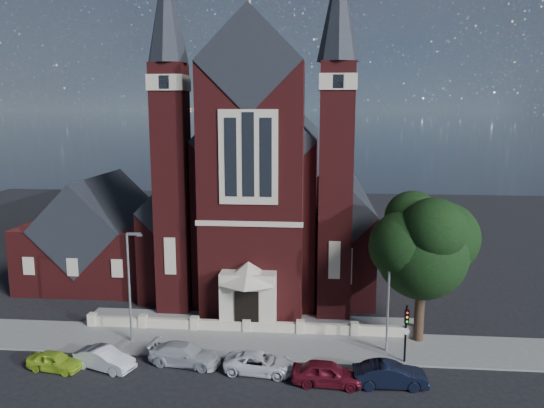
{
  "coord_description": "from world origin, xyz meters",
  "views": [
    {
      "loc": [
        5.19,
        -30.67,
        16.44
      ],
      "look_at": [
        1.4,
        12.0,
        8.83
      ],
      "focal_mm": 35.0,
      "sensor_mm": 36.0,
      "label": 1
    }
  ],
  "objects": [
    {
      "name": "ground",
      "position": [
        0.0,
        15.0,
        0.0
      ],
      "size": [
        120.0,
        120.0,
        0.0
      ],
      "primitive_type": "plane",
      "color": "black",
      "rests_on": "ground"
    },
    {
      "name": "car_silver_a",
      "position": [
        -8.36,
        0.01,
        0.68
      ],
      "size": [
        4.36,
        2.67,
        1.36
      ],
      "primitive_type": "imported",
      "rotation": [
        0.0,
        0.0,
        1.25
      ],
      "color": "silver",
      "rests_on": "ground"
    },
    {
      "name": "forecourt_paving",
      "position": [
        0.0,
        8.5,
        0.0
      ],
      "size": [
        26.0,
        3.0,
        0.14
      ],
      "primitive_type": "cube",
      "color": "slate",
      "rests_on": "ground"
    },
    {
      "name": "parish_hall",
      "position": [
        -16.0,
        18.0,
        4.01
      ],
      "size": [
        12.0,
        12.2,
        10.24
      ],
      "color": "#501516",
      "rests_on": "ground"
    },
    {
      "name": "church",
      "position": [
        -0.0,
        22.94,
        8.19
      ],
      "size": [
        20.01,
        34.9,
        29.2
      ],
      "color": "#501516",
      "rests_on": "ground"
    },
    {
      "name": "street_lamp_right",
      "position": [
        10.09,
        4.0,
        4.6
      ],
      "size": [
        1.16,
        0.22,
        8.09
      ],
      "color": "gray",
      "rests_on": "ground"
    },
    {
      "name": "car_navy",
      "position": [
        9.65,
        -0.6,
        0.74
      ],
      "size": [
        4.54,
        1.78,
        1.47
      ],
      "primitive_type": "imported",
      "rotation": [
        0.0,
        0.0,
        1.62
      ],
      "color": "black",
      "rests_on": "ground"
    },
    {
      "name": "car_dark_red",
      "position": [
        5.89,
        -0.73,
        0.74
      ],
      "size": [
        4.43,
        2.02,
        1.47
      ],
      "primitive_type": "imported",
      "rotation": [
        0.0,
        0.0,
        1.51
      ],
      "color": "maroon",
      "rests_on": "ground"
    },
    {
      "name": "street_tree",
      "position": [
        12.6,
        5.71,
        6.96
      ],
      "size": [
        6.4,
        6.6,
        10.7
      ],
      "color": "black",
      "rests_on": "ground"
    },
    {
      "name": "street_lamp_left",
      "position": [
        -7.91,
        4.0,
        4.6
      ],
      "size": [
        1.16,
        0.22,
        8.09
      ],
      "color": "gray",
      "rests_on": "ground"
    },
    {
      "name": "traffic_signal",
      "position": [
        11.0,
        2.43,
        2.58
      ],
      "size": [
        0.28,
        0.42,
        4.0
      ],
      "color": "black",
      "rests_on": "ground"
    },
    {
      "name": "car_lime_van",
      "position": [
        -11.47,
        -0.44,
        0.61
      ],
      "size": [
        3.76,
        2.0,
        1.22
      ],
      "primitive_type": "imported",
      "rotation": [
        0.0,
        0.0,
        1.41
      ],
      "color": "#A4CC28",
      "rests_on": "ground"
    },
    {
      "name": "car_silver_b",
      "position": [
        -3.36,
        1.07,
        0.69
      ],
      "size": [
        5.03,
        2.67,
        1.39
      ],
      "primitive_type": "imported",
      "rotation": [
        0.0,
        0.0,
        1.41
      ],
      "color": "#B8BCC0",
      "rests_on": "ground"
    },
    {
      "name": "car_white_suv",
      "position": [
        1.66,
        0.41,
        0.63
      ],
      "size": [
        4.72,
        2.51,
        1.26
      ],
      "primitive_type": "imported",
      "rotation": [
        0.0,
        0.0,
        1.48
      ],
      "color": "white",
      "rests_on": "ground"
    },
    {
      "name": "forecourt_wall",
      "position": [
        0.0,
        6.5,
        0.0
      ],
      "size": [
        24.0,
        0.4,
        0.9
      ],
      "primitive_type": "cube",
      "color": "#C3B59B",
      "rests_on": "ground"
    },
    {
      "name": "pavement_strip",
      "position": [
        0.0,
        4.5,
        0.0
      ],
      "size": [
        60.0,
        5.0,
        0.12
      ],
      "primitive_type": "cube",
      "color": "slate",
      "rests_on": "ground"
    }
  ]
}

